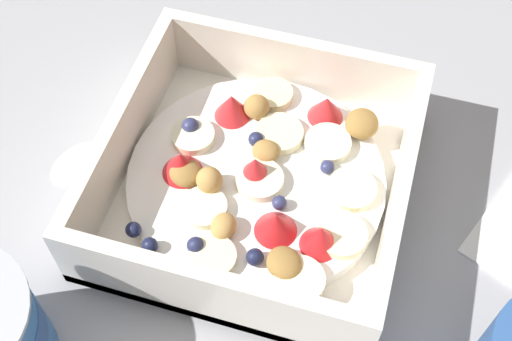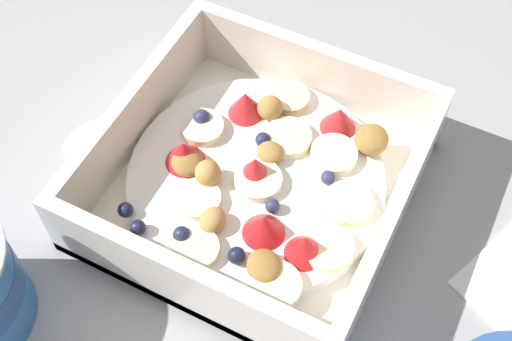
% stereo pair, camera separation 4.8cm
% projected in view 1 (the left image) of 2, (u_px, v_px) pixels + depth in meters
% --- Properties ---
extents(ground_plane, '(2.40, 2.40, 0.00)m').
position_uv_depth(ground_plane, '(253.00, 170.00, 0.52)').
color(ground_plane, '#9E9EA3').
extents(fruit_bowl, '(0.21, 0.21, 0.06)m').
position_uv_depth(fruit_bowl, '(257.00, 179.00, 0.49)').
color(fruit_bowl, white).
rests_on(fruit_bowl, ground).
extents(spoon, '(0.08, 0.17, 0.01)m').
position_uv_depth(spoon, '(102.00, 139.00, 0.53)').
color(spoon, silver).
rests_on(spoon, ground).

